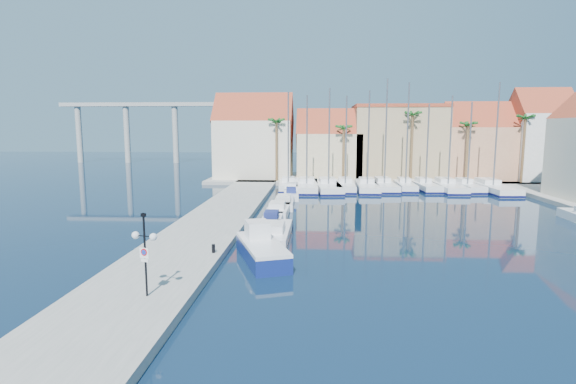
{
  "coord_description": "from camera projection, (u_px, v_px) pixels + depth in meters",
  "views": [
    {
      "loc": [
        -0.13,
        -25.32,
        8.4
      ],
      "look_at": [
        -2.45,
        12.4,
        3.0
      ],
      "focal_mm": 28.0,
      "sensor_mm": 36.0,
      "label": 1
    }
  ],
  "objects": [
    {
      "name": "sailboat_4",
      "position": [
        367.0,
        186.0,
        60.87
      ],
      "size": [
        3.08,
        10.55,
        13.28
      ],
      "rotation": [
        0.0,
        0.0,
        -0.03
      ],
      "color": "white",
      "rests_on": "ground"
    },
    {
      "name": "motorboat_west_0",
      "position": [
        274.0,
        233.0,
        34.06
      ],
      "size": [
        2.4,
        7.33,
        1.4
      ],
      "rotation": [
        0.0,
        0.0,
        -0.01
      ],
      "color": "white",
      "rests_on": "ground"
    },
    {
      "name": "sailboat_6",
      "position": [
        405.0,
        185.0,
        61.47
      ],
      "size": [
        2.4,
        8.3,
        14.37
      ],
      "rotation": [
        0.0,
        0.0,
        -0.03
      ],
      "color": "white",
      "rests_on": "ground"
    },
    {
      "name": "motorboat_west_1",
      "position": [
        272.0,
        220.0,
        38.66
      ],
      "size": [
        1.65,
        5.12,
        1.4
      ],
      "rotation": [
        0.0,
        0.0,
        -0.0
      ],
      "color": "white",
      "rests_on": "ground"
    },
    {
      "name": "ground",
      "position": [
        317.0,
        273.0,
        26.2
      ],
      "size": [
        260.0,
        260.0,
        0.0
      ],
      "primitive_type": "plane",
      "color": "black",
      "rests_on": "ground"
    },
    {
      "name": "sailboat_0",
      "position": [
        288.0,
        185.0,
        62.2
      ],
      "size": [
        3.06,
        9.65,
        13.17
      ],
      "rotation": [
        0.0,
        0.0,
        0.06
      ],
      "color": "white",
      "rests_on": "ground"
    },
    {
      "name": "lamp_post",
      "position": [
        145.0,
        242.0,
        20.91
      ],
      "size": [
        1.32,
        0.66,
        4.02
      ],
      "rotation": [
        0.0,
        0.0,
        -0.3
      ],
      "color": "black",
      "rests_on": "quay_west"
    },
    {
      "name": "sailboat_10",
      "position": [
        491.0,
        187.0,
        59.8
      ],
      "size": [
        3.76,
        12.11,
        14.22
      ],
      "rotation": [
        0.0,
        0.0,
        0.05
      ],
      "color": "white",
      "rests_on": "ground"
    },
    {
      "name": "palm_4",
      "position": [
        526.0,
        120.0,
        64.52
      ],
      "size": [
        2.6,
        2.6,
        10.65
      ],
      "color": "brown",
      "rests_on": "shore_north"
    },
    {
      "name": "quay_west",
      "position": [
        216.0,
        220.0,
        40.05
      ],
      "size": [
        6.0,
        77.0,
        0.5
      ],
      "primitive_type": "cube",
      "color": "gray",
      "rests_on": "ground"
    },
    {
      "name": "sailboat_3",
      "position": [
        345.0,
        186.0,
        61.37
      ],
      "size": [
        2.84,
        9.89,
        12.61
      ],
      "rotation": [
        0.0,
        0.0,
        -0.02
      ],
      "color": "white",
      "rests_on": "ground"
    },
    {
      "name": "building_4",
      "position": [
        539.0,
        137.0,
        68.6
      ],
      "size": [
        8.3,
        8.0,
        14.0
      ],
      "color": "silver",
      "rests_on": "shore_north"
    },
    {
      "name": "motorboat_west_4",
      "position": [
        291.0,
        194.0,
        53.8
      ],
      "size": [
        2.01,
        5.19,
        1.4
      ],
      "rotation": [
        0.0,
        0.0,
        0.08
      ],
      "color": "white",
      "rests_on": "ground"
    },
    {
      "name": "motorboat_west_6",
      "position": [
        295.0,
        184.0,
        63.83
      ],
      "size": [
        1.88,
        5.55,
        1.4
      ],
      "rotation": [
        0.0,
        0.0,
        -0.02
      ],
      "color": "white",
      "rests_on": "ground"
    },
    {
      "name": "building_1",
      "position": [
        329.0,
        148.0,
        71.77
      ],
      "size": [
        10.3,
        8.0,
        11.0
      ],
      "color": "#C3B189",
      "rests_on": "shore_north"
    },
    {
      "name": "building_0",
      "position": [
        255.0,
        140.0,
        72.33
      ],
      "size": [
        12.3,
        9.0,
        13.5
      ],
      "color": "beige",
      "rests_on": "shore_north"
    },
    {
      "name": "palm_3",
      "position": [
        468.0,
        127.0,
        65.14
      ],
      "size": [
        2.6,
        2.6,
        9.65
      ],
      "color": "brown",
      "rests_on": "shore_north"
    },
    {
      "name": "bollard",
      "position": [
        213.0,
        248.0,
        28.63
      ],
      "size": [
        0.22,
        0.22,
        0.55
      ],
      "primitive_type": "cylinder",
      "color": "black",
      "rests_on": "quay_west"
    },
    {
      "name": "shore_north",
      "position": [
        378.0,
        179.0,
        72.98
      ],
      "size": [
        54.0,
        16.0,
        0.5
      ],
      "primitive_type": "cube",
      "color": "gray",
      "rests_on": "ground"
    },
    {
      "name": "fishing_boat",
      "position": [
        261.0,
        248.0,
        28.75
      ],
      "size": [
        4.27,
        6.95,
        2.31
      ],
      "rotation": [
        0.0,
        0.0,
        0.34
      ],
      "color": "navy",
      "rests_on": "ground"
    },
    {
      "name": "palm_2",
      "position": [
        413.0,
        117.0,
        65.43
      ],
      "size": [
        2.6,
        2.6,
        11.15
      ],
      "color": "brown",
      "rests_on": "shore_north"
    },
    {
      "name": "palm_0",
      "position": [
        276.0,
        123.0,
        66.78
      ],
      "size": [
        2.6,
        2.6,
        10.15
      ],
      "color": "brown",
      "rests_on": "shore_north"
    },
    {
      "name": "sailboat_2",
      "position": [
        328.0,
        186.0,
        60.86
      ],
      "size": [
        3.96,
        11.83,
        13.56
      ],
      "rotation": [
        0.0,
        0.0,
        0.08
      ],
      "color": "white",
      "rests_on": "ground"
    },
    {
      "name": "viaduct",
      "position": [
        154.0,
        120.0,
        108.15
      ],
      "size": [
        48.0,
        2.2,
        14.45
      ],
      "color": "#9E9E99",
      "rests_on": "ground"
    },
    {
      "name": "motorboat_west_2",
      "position": [
        278.0,
        210.0,
        43.52
      ],
      "size": [
        2.16,
        6.4,
        1.4
      ],
      "rotation": [
        0.0,
        0.0,
        -0.02
      ],
      "color": "white",
      "rests_on": "ground"
    },
    {
      "name": "motorboat_west_3",
      "position": [
        284.0,
        202.0,
        48.02
      ],
      "size": [
        2.15,
        6.24,
        1.4
      ],
      "rotation": [
        0.0,
        0.0,
        0.03
      ],
      "color": "white",
      "rests_on": "ground"
    },
    {
      "name": "sailboat_8",
      "position": [
        447.0,
        186.0,
        60.87
      ],
      "size": [
        2.87,
        10.85,
        12.62
      ],
      "rotation": [
        0.0,
        0.0,
        -0.0
      ],
      "color": "white",
      "rests_on": "ground"
    },
    {
      "name": "building_2",
      "position": [
        398.0,
        141.0,
        71.95
      ],
      "size": [
        14.2,
        10.2,
        11.5
      ],
      "color": "tan",
      "rests_on": "shore_north"
    },
    {
      "name": "palm_1",
      "position": [
        344.0,
        130.0,
        66.31
      ],
      "size": [
        2.6,
        2.6,
        9.15
      ],
      "color": "brown",
      "rests_on": "shore_north"
    },
    {
      "name": "sailboat_7",
      "position": [
        425.0,
        186.0,
        61.35
      ],
      "size": [
        2.9,
        9.1,
        11.56
      ],
      "rotation": [
        0.0,
        0.0,
        0.06
      ],
      "color": "white",
      "rests_on": "ground"
    },
    {
      "name": "motorboat_west_5",
      "position": [
        292.0,
        189.0,
        58.39
      ],
      "size": [
        1.81,
        5.24,
        1.4
      ],
      "rotation": [
        0.0,
        0.0,
        -0.03
      ],
      "color": "white",
      "rests_on": "ground"
    },
    {
      "name": "sailboat_1",
      "position": [
        307.0,
        186.0,
        61.2
      ],
      "size": [
        3.1,
        11.39,
        12.66
      ],
      "rotation": [
        0.0,
        0.0,
        0.01
      ],
      "color": "white",
      "rests_on": "ground"
    },
    {
      "name": "building_3",
      "position": [
        476.0,
        144.0,
        70.29
      ],
      "size": [
        10.3,
        8.0,
        12.0
      ],
      "color": "tan",
      "rests_on": "shore_north"
    },
    {
      "name": "sailboat_9",
      "position": [
        466.0,
        186.0,
        60.7
      ],
      "size": [
        2.83,
        8.7,
        11.79
      ],
      "rotation": [
        0.0,
        0.0,
        0.07
      ],
      "color": "white",
      "rests_on": "ground"
    },
    {
      "name": "sailboat_5",
      "position": [
        384.0,
        185.0,
        61.69
      ],
      "size": [
        3.03,
        10.12,
        14.87
      ],
      "rotation": [
        0.0,
        0.0,
        0.04
      ],
      "color": "white",
      "rests_on": "ground"
    }
  ]
}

